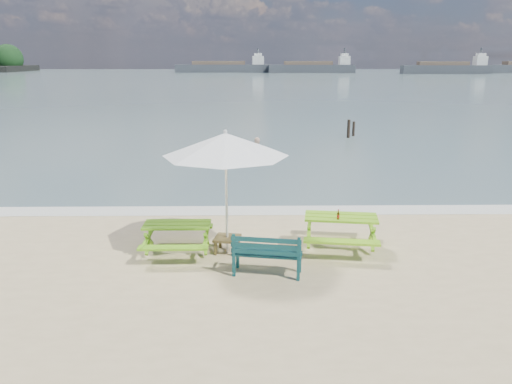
{
  "coord_description": "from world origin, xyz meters",
  "views": [
    {
      "loc": [
        -0.28,
        -9.19,
        4.33
      ],
      "look_at": [
        -0.09,
        3.0,
        1.0
      ],
      "focal_mm": 35.0,
      "sensor_mm": 36.0,
      "label": 1
    }
  ],
  "objects_px": {
    "park_bench": "(267,262)",
    "patio_umbrella": "(226,144)",
    "picnic_table_left": "(178,239)",
    "picnic_table_right": "(340,233)",
    "swimmer": "(257,155)",
    "side_table": "(227,244)",
    "beer_bottle": "(338,216)"
  },
  "relations": [
    {
      "from": "picnic_table_left",
      "to": "picnic_table_right",
      "type": "relative_size",
      "value": 0.81
    },
    {
      "from": "side_table",
      "to": "beer_bottle",
      "type": "bearing_deg",
      "value": -0.9
    },
    {
      "from": "swimmer",
      "to": "side_table",
      "type": "bearing_deg",
      "value": -93.91
    },
    {
      "from": "park_bench",
      "to": "swimmer",
      "type": "relative_size",
      "value": 0.86
    },
    {
      "from": "picnic_table_left",
      "to": "patio_umbrella",
      "type": "distance_m",
      "value": 2.42
    },
    {
      "from": "picnic_table_left",
      "to": "patio_umbrella",
      "type": "relative_size",
      "value": 0.51
    },
    {
      "from": "picnic_table_left",
      "to": "side_table",
      "type": "relative_size",
      "value": 2.54
    },
    {
      "from": "picnic_table_right",
      "to": "park_bench",
      "type": "relative_size",
      "value": 1.4
    },
    {
      "from": "patio_umbrella",
      "to": "beer_bottle",
      "type": "height_order",
      "value": "patio_umbrella"
    },
    {
      "from": "picnic_table_left",
      "to": "picnic_table_right",
      "type": "height_order",
      "value": "picnic_table_right"
    },
    {
      "from": "park_bench",
      "to": "side_table",
      "type": "distance_m",
      "value": 1.49
    },
    {
      "from": "park_bench",
      "to": "swimmer",
      "type": "xyz_separation_m",
      "value": [
        0.04,
        14.49,
        -0.58
      ]
    },
    {
      "from": "swimmer",
      "to": "picnic_table_left",
      "type": "bearing_deg",
      "value": -98.61
    },
    {
      "from": "side_table",
      "to": "beer_bottle",
      "type": "height_order",
      "value": "beer_bottle"
    },
    {
      "from": "patio_umbrella",
      "to": "swimmer",
      "type": "distance_m",
      "value": 13.6
    },
    {
      "from": "picnic_table_right",
      "to": "beer_bottle",
      "type": "xyz_separation_m",
      "value": [
        -0.11,
        -0.22,
        0.48
      ]
    },
    {
      "from": "park_bench",
      "to": "picnic_table_left",
      "type": "bearing_deg",
      "value": 150.06
    },
    {
      "from": "picnic_table_left",
      "to": "picnic_table_right",
      "type": "xyz_separation_m",
      "value": [
        3.73,
        0.26,
        0.04
      ]
    },
    {
      "from": "picnic_table_right",
      "to": "side_table",
      "type": "xyz_separation_m",
      "value": [
        -2.61,
        -0.19,
        -0.19
      ]
    },
    {
      "from": "picnic_table_right",
      "to": "patio_umbrella",
      "type": "height_order",
      "value": "patio_umbrella"
    },
    {
      "from": "picnic_table_right",
      "to": "side_table",
      "type": "bearing_deg",
      "value": -175.94
    },
    {
      "from": "side_table",
      "to": "swimmer",
      "type": "bearing_deg",
      "value": 86.09
    },
    {
      "from": "swimmer",
      "to": "patio_umbrella",
      "type": "bearing_deg",
      "value": -93.91
    },
    {
      "from": "park_bench",
      "to": "patio_umbrella",
      "type": "height_order",
      "value": "patio_umbrella"
    },
    {
      "from": "park_bench",
      "to": "swimmer",
      "type": "bearing_deg",
      "value": 89.85
    },
    {
      "from": "picnic_table_left",
      "to": "swimmer",
      "type": "xyz_separation_m",
      "value": [
        2.02,
        13.35,
        -0.66
      ]
    },
    {
      "from": "picnic_table_left",
      "to": "park_bench",
      "type": "distance_m",
      "value": 2.29
    },
    {
      "from": "beer_bottle",
      "to": "swimmer",
      "type": "relative_size",
      "value": 0.13
    },
    {
      "from": "swimmer",
      "to": "park_bench",
      "type": "bearing_deg",
      "value": -90.15
    },
    {
      "from": "park_bench",
      "to": "side_table",
      "type": "bearing_deg",
      "value": 125.61
    },
    {
      "from": "patio_umbrella",
      "to": "swimmer",
      "type": "bearing_deg",
      "value": 86.09
    },
    {
      "from": "side_table",
      "to": "swimmer",
      "type": "relative_size",
      "value": 0.38
    }
  ]
}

